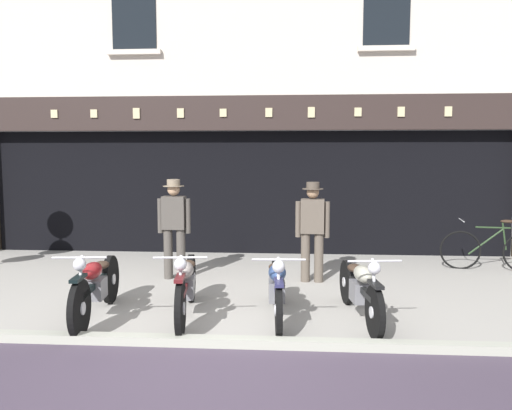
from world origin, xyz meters
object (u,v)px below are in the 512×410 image
Objects in this scene: motorcycle_center at (277,287)px; shopkeeper_center at (312,227)px; motorcycle_left at (96,285)px; advert_board_far at (453,173)px; advert_board_near at (399,173)px; salesman_left at (174,224)px; leaning_bicycle at (492,249)px; motorcycle_center_right at (360,288)px; motorcycle_center_left at (186,284)px.

motorcycle_center is 1.18× the size of shopkeeper_center.
advert_board_far reaches higher than motorcycle_left.
motorcycle_center is at bearing -119.17° from advert_board_near.
salesman_left is 1.89× the size of advert_board_far.
advert_board_far is 1.95m from leaning_bicycle.
salesman_left is at bearing -150.47° from advert_board_near.
leaning_bicycle is at bearing -140.17° from motorcycle_center_right.
salesman_left is 5.87m from advert_board_far.
motorcycle_center is 1.06m from motorcycle_center_right.
motorcycle_left is 3.36m from motorcycle_center_right.
motorcycle_center is (2.30, 0.15, -0.02)m from motorcycle_left.
advert_board_near is (3.59, 4.38, 1.28)m from motorcycle_center_left.
advert_board_near is 0.55× the size of leaning_bicycle.
motorcycle_center is 0.99× the size of motorcycle_center_right.
motorcycle_center is 5.75m from advert_board_far.
advert_board_far reaches higher than shopkeeper_center.
motorcycle_center is at bearing 136.75° from leaning_bicycle.
salesman_left reaches higher than motorcycle_center.
motorcycle_center_left is 2.14× the size of advert_board_near.
advert_board_far is at bearing -155.21° from salesman_left.
motorcycle_left is 2.27× the size of advert_board_far.
advert_board_near reaches higher than advert_board_far.
shopkeeper_center reaches higher than motorcycle_center.
shopkeeper_center is at bearing -109.07° from motorcycle_center.
motorcycle_center is 4.86m from leaning_bicycle.
shopkeeper_center is 3.94m from advert_board_far.
motorcycle_left is at bearing 40.29° from shopkeeper_center.
salesman_left is at bearing 109.21° from leaning_bicycle.
motorcycle_center_left reaches higher than motorcycle_center_right.
motorcycle_center is 2.18× the size of advert_board_far.
salesman_left is 1.02× the size of shopkeeper_center.
advert_board_near is at bearing -135.84° from motorcycle_center_left.
motorcycle_left is at bearing -0.33° from motorcycle_center_left.
motorcycle_center_right is at bearing -107.61° from advert_board_near.
advert_board_near reaches higher than salesman_left.
motorcycle_center is 1.15× the size of salesman_left.
shopkeeper_center is at bearing 116.78° from leaning_bicycle.
motorcycle_center_left reaches higher than motorcycle_center.
advert_board_far is at bearing -143.44° from motorcycle_center_left.
leaning_bicycle is at bearing -44.12° from advert_board_near.
advert_board_near reaches higher than leaning_bicycle.
leaning_bicycle is at bearing -158.04° from shopkeeper_center.
motorcycle_center_left is 5.84m from leaning_bicycle.
motorcycle_left is 6.90m from leaning_bicycle.
motorcycle_center is 1.99× the size of advert_board_near.
motorcycle_center_right is (1.06, 0.03, -0.00)m from motorcycle_center.
advert_board_far is at bearing -0.00° from advert_board_near.
advert_board_near is at bearing 54.92° from leaning_bicycle.
salesman_left reaches higher than leaning_bicycle.
advert_board_near is (2.43, 4.35, 1.30)m from motorcycle_center.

